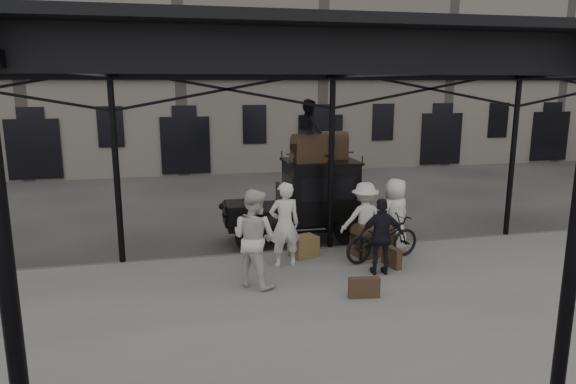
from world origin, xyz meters
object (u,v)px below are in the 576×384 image
Objects in this scene: porter_left at (285,225)px; porter_official at (382,237)px; bicycle at (382,238)px; steamer_trunk_roof_near at (308,150)px; steamer_trunk_platform at (373,240)px; taxi at (309,197)px.

porter_left is 1.15× the size of porter_official.
steamer_trunk_roof_near is (-1.23, 2.09, 1.82)m from bicycle.
porter_left is at bearing 170.55° from steamer_trunk_platform.
porter_official reaches higher than bicycle.
porter_official is at bearing 141.86° from bicycle.
porter_left is 2.34m from bicycle.
bicycle is 2.34× the size of steamer_trunk_roof_near.
bicycle is at bearing -106.36° from porter_official.
porter_left is 0.98× the size of bicycle.
porter_left reaches higher than bicycle.
steamer_trunk_platform is (2.23, 0.32, -0.62)m from porter_left.
steamer_trunk_roof_near is 2.85m from steamer_trunk_platform.
steamer_trunk_roof_near reaches higher than porter_left.
steamer_trunk_roof_near is 0.90× the size of steamer_trunk_platform.
steamer_trunk_platform is at bearing -95.96° from porter_official.
steamer_trunk_roof_near is at bearing 107.13° from steamer_trunk_platform.
porter_left reaches higher than steamer_trunk_platform.
porter_official is 1.98× the size of steamer_trunk_roof_near.
porter_left is 2.05× the size of steamer_trunk_platform.
porter_official is at bearing -76.36° from taxi.
porter_official is 1.38m from steamer_trunk_platform.
steamer_trunk_roof_near is (-0.08, -0.25, 1.29)m from taxi.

